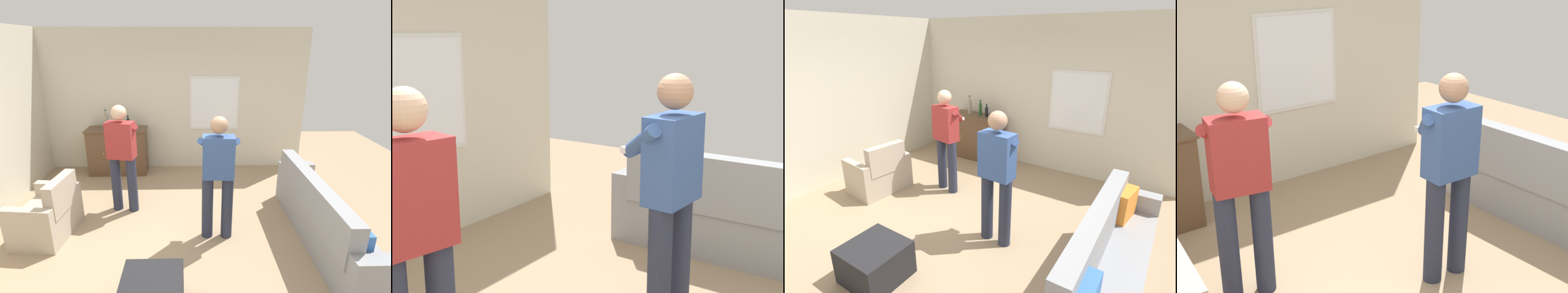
{
  "view_description": "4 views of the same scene",
  "coord_description": "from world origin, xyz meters",
  "views": [
    {
      "loc": [
        0.25,
        -3.47,
        2.52
      ],
      "look_at": [
        0.35,
        0.59,
        1.13
      ],
      "focal_mm": 28.0,
      "sensor_mm": 36.0,
      "label": 1
    },
    {
      "loc": [
        -2.35,
        -1.28,
        1.94
      ],
      "look_at": [
        0.43,
        0.59,
        1.21
      ],
      "focal_mm": 50.0,
      "sensor_mm": 36.0,
      "label": 2
    },
    {
      "loc": [
        2.26,
        -2.71,
        2.45
      ],
      "look_at": [
        0.2,
        0.39,
        1.09
      ],
      "focal_mm": 28.0,
      "sensor_mm": 36.0,
      "label": 3
    },
    {
      "loc": [
        -2.2,
        -2.57,
        2.52
      ],
      "look_at": [
        0.23,
        0.55,
        1.07
      ],
      "focal_mm": 50.0,
      "sensor_mm": 36.0,
      "label": 4
    }
  ],
  "objects": [
    {
      "name": "person_standing_right",
      "position": [
        0.62,
        0.11,
        0.94
      ],
      "size": [
        0.56,
        0.48,
        1.68
      ],
      "color": "#282D42",
      "rests_on": "ground"
    },
    {
      "name": "couch",
      "position": [
        1.98,
        -0.03,
        0.35
      ],
      "size": [
        0.57,
        2.52,
        0.91
      ],
      "color": "gray",
      "rests_on": "ground"
    },
    {
      "name": "person_standing_left",
      "position": [
        -0.75,
        0.84,
        0.94
      ],
      "size": [
        0.55,
        0.51,
        1.68
      ],
      "color": "#282D42",
      "rests_on": "ground"
    }
  ]
}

